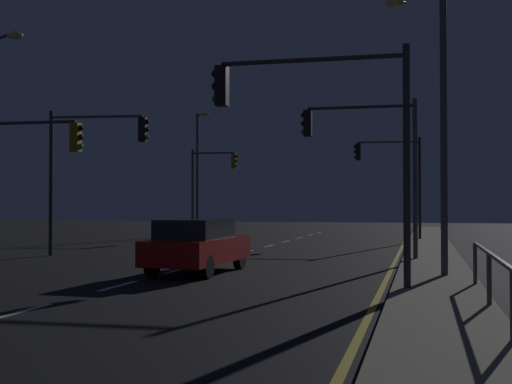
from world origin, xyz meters
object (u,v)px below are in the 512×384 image
(street_lamp_mid_block, at_px, (199,162))
(traffic_light_near_right, at_px, (30,160))
(car, at_px, (198,245))
(traffic_light_mid_right, at_px, (365,146))
(traffic_light_far_right, at_px, (318,117))
(traffic_light_far_left, at_px, (391,168))
(traffic_light_near_left, at_px, (211,176))
(street_lamp_far_end, at_px, (434,98))
(traffic_light_mid_left, at_px, (92,153))

(street_lamp_mid_block, bearing_deg, traffic_light_near_right, -85.52)
(car, distance_m, traffic_light_mid_right, 7.54)
(traffic_light_far_right, relative_size, traffic_light_near_right, 1.10)
(car, xyz_separation_m, traffic_light_near_right, (-6.28, 1.07, 2.67))
(car, xyz_separation_m, traffic_light_far_left, (4.70, 18.80, 3.24))
(traffic_light_near_left, relative_size, street_lamp_mid_block, 0.69)
(car, relative_size, traffic_light_near_right, 0.90)
(car, bearing_deg, street_lamp_far_end, 0.71)
(car, xyz_separation_m, traffic_light_mid_right, (4.41, 5.19, 3.24))
(traffic_light_far_left, height_order, street_lamp_mid_block, street_lamp_mid_block)
(traffic_light_mid_left, bearing_deg, traffic_light_far_left, 51.78)
(traffic_light_near_right, bearing_deg, street_lamp_far_end, -4.36)
(traffic_light_far_right, bearing_deg, traffic_light_mid_left, 141.34)
(traffic_light_mid_right, relative_size, traffic_light_mid_left, 0.98)
(car, height_order, traffic_light_far_left, traffic_light_far_left)
(traffic_light_far_right, bearing_deg, street_lamp_mid_block, 114.93)
(traffic_light_mid_right, bearing_deg, traffic_light_near_left, 124.28)
(street_lamp_far_end, bearing_deg, traffic_light_mid_left, 158.91)
(traffic_light_near_left, relative_size, traffic_light_far_left, 0.99)
(traffic_light_far_right, bearing_deg, traffic_light_far_left, 88.26)
(traffic_light_mid_right, distance_m, traffic_light_far_left, 13.61)
(car, height_order, traffic_light_mid_right, traffic_light_mid_right)
(traffic_light_mid_right, xyz_separation_m, street_lamp_far_end, (2.28, -5.10, 0.79))
(traffic_light_near_right, relative_size, street_lamp_far_end, 0.63)
(car, xyz_separation_m, street_lamp_far_end, (6.68, 0.08, 4.02))
(traffic_light_near_left, bearing_deg, traffic_light_far_left, -12.96)
(traffic_light_mid_right, distance_m, traffic_light_near_left, 19.63)
(traffic_light_near_right, bearing_deg, traffic_light_near_left, 91.04)
(car, relative_size, traffic_light_mid_right, 0.81)
(car, distance_m, traffic_light_near_left, 22.62)
(traffic_light_near_left, height_order, traffic_light_far_left, traffic_light_far_left)
(traffic_light_mid_right, height_order, traffic_light_near_left, traffic_light_mid_right)
(street_lamp_far_end, height_order, street_lamp_mid_block, street_lamp_mid_block)
(traffic_light_mid_right, xyz_separation_m, traffic_light_far_right, (-0.37, -8.30, -0.04))
(traffic_light_mid_right, relative_size, traffic_light_far_right, 1.02)
(traffic_light_far_right, bearing_deg, car, 142.36)
(traffic_light_near_left, distance_m, street_lamp_far_end, 25.17)
(traffic_light_far_right, relative_size, street_lamp_mid_block, 0.67)
(traffic_light_far_right, height_order, street_lamp_mid_block, street_lamp_mid_block)
(traffic_light_near_left, height_order, street_lamp_far_end, street_lamp_far_end)
(traffic_light_mid_left, bearing_deg, street_lamp_mid_block, 95.94)
(traffic_light_mid_right, distance_m, traffic_light_far_right, 8.31)
(car, distance_m, traffic_light_far_left, 19.64)
(car, height_order, traffic_light_near_left, traffic_light_near_left)
(traffic_light_mid_left, height_order, street_lamp_mid_block, street_lamp_mid_block)
(street_lamp_far_end, bearing_deg, traffic_light_near_left, 122.02)
(traffic_light_far_left, bearing_deg, traffic_light_mid_left, -128.22)
(traffic_light_near_left, bearing_deg, street_lamp_mid_block, 134.80)
(traffic_light_far_right, distance_m, street_lamp_far_end, 4.23)
(traffic_light_mid_left, relative_size, street_lamp_mid_block, 0.70)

